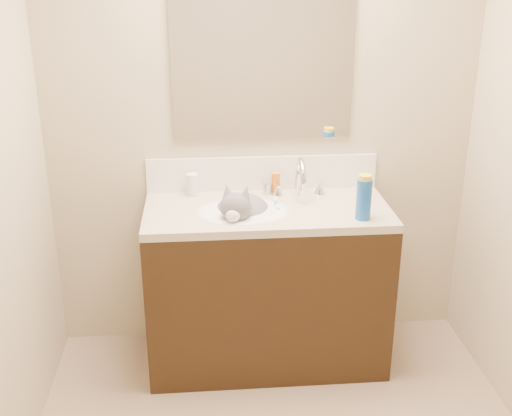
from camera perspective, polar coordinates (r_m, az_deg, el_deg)
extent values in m
cube|color=tan|center=(3.28, 0.56, 8.16)|extent=(2.20, 0.04, 2.50)
cube|color=black|center=(3.33, 0.96, -7.19)|extent=(1.20, 0.55, 0.82)
cube|color=beige|center=(3.14, 1.01, -0.31)|extent=(1.20, 0.55, 0.04)
ellipsoid|color=white|center=(3.13, -1.13, -1.43)|extent=(0.45, 0.36, 0.14)
cylinder|color=silver|center=(3.31, 3.81, 2.16)|extent=(0.04, 0.04, 0.11)
torus|color=silver|center=(3.23, 3.99, 2.73)|extent=(0.03, 0.20, 0.20)
cylinder|color=silver|center=(3.16, 4.20, 1.71)|extent=(0.03, 0.03, 0.06)
cone|color=silver|center=(3.30, 1.91, 1.70)|extent=(0.06, 0.06, 0.06)
cone|color=silver|center=(3.33, 5.67, 1.80)|extent=(0.06, 0.06, 0.06)
ellipsoid|color=#585557|center=(3.17, -1.19, -0.65)|extent=(0.36, 0.39, 0.21)
ellipsoid|color=#585557|center=(3.00, -1.81, 0.06)|extent=(0.18, 0.17, 0.14)
ellipsoid|color=#585557|center=(3.08, -1.53, -0.19)|extent=(0.13, 0.13, 0.13)
cone|color=#585557|center=(3.01, -2.56, 1.46)|extent=(0.08, 0.09, 0.09)
cone|color=#585557|center=(2.99, -0.92, 1.35)|extent=(0.08, 0.09, 0.09)
ellipsoid|color=silver|center=(2.95, -2.07, -0.70)|extent=(0.08, 0.07, 0.06)
ellipsoid|color=silver|center=(3.07, -1.63, -1.34)|extent=(0.12, 0.09, 0.12)
sphere|color=pink|center=(2.93, -2.18, -0.88)|extent=(0.01, 0.01, 0.01)
cylinder|color=#585557|center=(3.16, 1.12, -2.00)|extent=(0.05, 0.22, 0.04)
cube|color=white|center=(3.35, 0.56, 3.11)|extent=(1.20, 0.02, 0.18)
cube|color=white|center=(3.21, 0.60, 13.14)|extent=(0.90, 0.02, 0.80)
cylinder|color=silver|center=(3.29, -5.66, 2.07)|extent=(0.07, 0.07, 0.11)
cylinder|color=#F35B28|center=(3.30, -5.66, 1.85)|extent=(0.06, 0.06, 0.04)
cylinder|color=#B7B7BC|center=(3.31, 1.00, 1.74)|extent=(0.06, 0.06, 0.06)
cylinder|color=#C46417|center=(3.31, 1.75, 2.22)|extent=(0.06, 0.06, 0.11)
cube|color=silver|center=(3.18, 1.80, 0.44)|extent=(0.02, 0.15, 0.01)
cube|color=#70ABF0|center=(3.18, 1.80, 0.50)|extent=(0.02, 0.03, 0.02)
cylinder|color=#1954AF|center=(3.01, 9.56, 0.78)|extent=(0.09, 0.09, 0.19)
cylinder|color=yellow|center=(2.98, 9.68, 2.59)|extent=(0.07, 0.07, 0.04)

